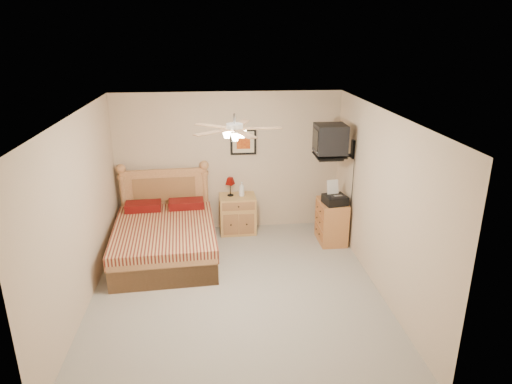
{
  "coord_description": "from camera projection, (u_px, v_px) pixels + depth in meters",
  "views": [
    {
      "loc": [
        -0.27,
        -5.63,
        3.48
      ],
      "look_at": [
        0.37,
        0.9,
        1.15
      ],
      "focal_mm": 32.0,
      "sensor_mm": 36.0,
      "label": 1
    }
  ],
  "objects": [
    {
      "name": "floor",
      "position": [
        236.0,
        290.0,
        6.47
      ],
      "size": [
        4.5,
        4.5,
        0.0
      ],
      "primitive_type": "plane",
      "color": "gray",
      "rests_on": "ground"
    },
    {
      "name": "ceiling",
      "position": [
        234.0,
        114.0,
        5.63
      ],
      "size": [
        4.0,
        4.5,
        0.04
      ],
      "primitive_type": "cube",
      "color": "white",
      "rests_on": "ground"
    },
    {
      "name": "wall_back",
      "position": [
        228.0,
        162.0,
        8.16
      ],
      "size": [
        4.0,
        0.04,
        2.5
      ],
      "primitive_type": "cube",
      "color": "#C6AE92",
      "rests_on": "ground"
    },
    {
      "name": "wall_front",
      "position": [
        249.0,
        304.0,
        3.94
      ],
      "size": [
        4.0,
        0.04,
        2.5
      ],
      "primitive_type": "cube",
      "color": "#C6AE92",
      "rests_on": "ground"
    },
    {
      "name": "wall_left",
      "position": [
        80.0,
        214.0,
        5.87
      ],
      "size": [
        0.04,
        4.5,
        2.5
      ],
      "primitive_type": "cube",
      "color": "#C6AE92",
      "rests_on": "ground"
    },
    {
      "name": "wall_right",
      "position": [
        381.0,
        203.0,
        6.23
      ],
      "size": [
        0.04,
        4.5,
        2.5
      ],
      "primitive_type": "cube",
      "color": "#C6AE92",
      "rests_on": "ground"
    },
    {
      "name": "bed",
      "position": [
        164.0,
        220.0,
        7.2
      ],
      "size": [
        1.67,
        2.13,
        1.31
      ],
      "primitive_type": null,
      "rotation": [
        0.0,
        0.0,
        0.06
      ],
      "color": "#A76943",
      "rests_on": "ground"
    },
    {
      "name": "nightstand",
      "position": [
        238.0,
        214.0,
        8.25
      ],
      "size": [
        0.65,
        0.49,
        0.69
      ],
      "primitive_type": "cube",
      "rotation": [
        0.0,
        0.0,
        0.02
      ],
      "color": "tan",
      "rests_on": "ground"
    },
    {
      "name": "table_lamp",
      "position": [
        230.0,
        187.0,
        8.09
      ],
      "size": [
        0.23,
        0.23,
        0.34
      ],
      "primitive_type": null,
      "rotation": [
        0.0,
        0.0,
        0.3
      ],
      "color": "#610501",
      "rests_on": "nightstand"
    },
    {
      "name": "lotion_bottle",
      "position": [
        242.0,
        189.0,
        8.09
      ],
      "size": [
        0.13,
        0.13,
        0.26
      ],
      "primitive_type": "imported",
      "rotation": [
        0.0,
        0.0,
        0.41
      ],
      "color": "white",
      "rests_on": "nightstand"
    },
    {
      "name": "framed_picture",
      "position": [
        243.0,
        142.0,
        8.04
      ],
      "size": [
        0.46,
        0.04,
        0.46
      ],
      "primitive_type": "cube",
      "color": "black",
      "rests_on": "wall_back"
    },
    {
      "name": "dresser",
      "position": [
        332.0,
        221.0,
        7.86
      ],
      "size": [
        0.44,
        0.63,
        0.74
      ],
      "primitive_type": "cube",
      "rotation": [
        0.0,
        0.0,
        0.01
      ],
      "color": "#B76838",
      "rests_on": "ground"
    },
    {
      "name": "fax_machine",
      "position": [
        335.0,
        193.0,
        7.56
      ],
      "size": [
        0.42,
        0.44,
        0.38
      ],
      "primitive_type": null,
      "rotation": [
        0.0,
        0.0,
        0.17
      ],
      "color": "black",
      "rests_on": "dresser"
    },
    {
      "name": "magazine_lower",
      "position": [
        329.0,
        197.0,
        7.92
      ],
      "size": [
        0.25,
        0.28,
        0.02
      ],
      "primitive_type": "imported",
      "rotation": [
        0.0,
        0.0,
        -0.34
      ],
      "color": "beige",
      "rests_on": "dresser"
    },
    {
      "name": "magazine_upper",
      "position": [
        330.0,
        195.0,
        7.93
      ],
      "size": [
        0.24,
        0.29,
        0.02
      ],
      "primitive_type": "imported",
      "rotation": [
        0.0,
        0.0,
        0.21
      ],
      "color": "gray",
      "rests_on": "magazine_lower"
    },
    {
      "name": "wall_tv",
      "position": [
        339.0,
        141.0,
        7.28
      ],
      "size": [
        0.56,
        0.46,
        0.58
      ],
      "primitive_type": null,
      "color": "black",
      "rests_on": "wall_right"
    },
    {
      "name": "ceiling_fan",
      "position": [
        235.0,
        129.0,
        5.49
      ],
      "size": [
        1.14,
        1.14,
        0.28
      ],
      "primitive_type": null,
      "color": "white",
      "rests_on": "ceiling"
    }
  ]
}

